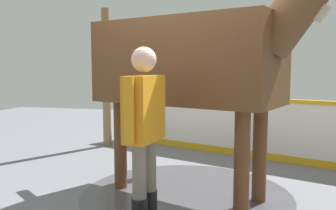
% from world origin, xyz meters
% --- Properties ---
extents(ground_plane, '(16.00, 16.00, 0.02)m').
position_xyz_m(ground_plane, '(0.00, 0.00, -0.01)').
color(ground_plane, slate).
extents(wet_patch, '(2.55, 2.55, 0.00)m').
position_xyz_m(wet_patch, '(-0.12, -0.18, 0.00)').
color(wet_patch, '#4C4C54').
rests_on(wet_patch, ground).
extents(barrier_wall, '(5.46, 1.97, 1.03)m').
position_xyz_m(barrier_wall, '(-0.82, -2.20, 0.47)').
color(barrier_wall, white).
rests_on(barrier_wall, ground).
extents(roof_post_far, '(0.16, 0.16, 2.64)m').
position_xyz_m(roof_post_far, '(1.92, -2.44, 1.32)').
color(roof_post_far, olive).
rests_on(roof_post_far, ground).
extents(horse, '(3.36, 1.61, 2.68)m').
position_xyz_m(horse, '(-0.23, -0.14, 1.60)').
color(horse, brown).
rests_on(horse, ground).
extents(handler, '(0.28, 0.68, 1.72)m').
position_xyz_m(handler, '(0.07, 0.85, 1.00)').
color(handler, black).
rests_on(handler, ground).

